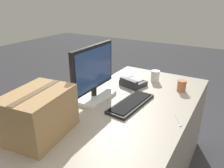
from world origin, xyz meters
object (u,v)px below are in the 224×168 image
at_px(keyboard, 131,103).
at_px(spoon, 179,122).
at_px(paper_cup_right, 155,76).
at_px(cardboard_box, 39,114).
at_px(monitor, 94,77).
at_px(desk_phone, 133,83).
at_px(paper_cup_left, 182,86).

bearing_deg(keyboard, spoon, -94.93).
bearing_deg(paper_cup_right, cardboard_box, 166.19).
distance_m(monitor, keyboard, 0.36).
xyz_separation_m(spoon, cardboard_box, (-0.54, 0.68, 0.14)).
bearing_deg(cardboard_box, monitor, 0.43).
relative_size(desk_phone, paper_cup_right, 2.26).
xyz_separation_m(paper_cup_right, spoon, (-0.63, -0.40, -0.05)).
bearing_deg(paper_cup_right, spoon, -147.71).
height_order(desk_phone, paper_cup_left, paper_cup_left).
bearing_deg(desk_phone, spoon, -111.08).
height_order(paper_cup_left, paper_cup_right, paper_cup_right).
height_order(desk_phone, cardboard_box, cardboard_box).
bearing_deg(desk_phone, paper_cup_left, -59.05).
height_order(paper_cup_right, spoon, paper_cup_right).
xyz_separation_m(paper_cup_left, cardboard_box, (-1.07, 0.56, 0.09)).
bearing_deg(spoon, paper_cup_left, 163.78).
distance_m(keyboard, spoon, 0.39).
bearing_deg(monitor, paper_cup_left, -48.11).
distance_m(monitor, cardboard_box, 0.56).
xyz_separation_m(desk_phone, cardboard_box, (-0.96, 0.15, 0.11)).
distance_m(paper_cup_left, cardboard_box, 1.21).
distance_m(keyboard, desk_phone, 0.39).
bearing_deg(cardboard_box, paper_cup_right, -13.81).
height_order(monitor, paper_cup_left, monitor).
relative_size(keyboard, paper_cup_right, 4.36).
height_order(keyboard, paper_cup_left, paper_cup_left).
bearing_deg(paper_cup_right, monitor, 154.49).
distance_m(monitor, desk_phone, 0.46).
distance_m(keyboard, paper_cup_right, 0.56).
bearing_deg(cardboard_box, keyboard, -26.38).
distance_m(monitor, paper_cup_right, 0.69).
bearing_deg(monitor, paper_cup_right, -25.51).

